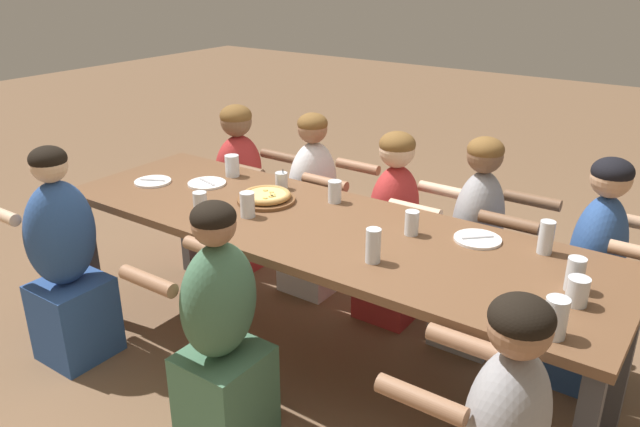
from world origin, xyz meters
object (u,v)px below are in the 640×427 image
(diner_far_right, at_px, (592,286))
(diner_far_midright, at_px, (476,255))
(drinking_glass_c, at_px, (575,276))
(drinking_glass_b, at_px, (578,291))
(diner_near_left, at_px, (66,267))
(empty_plate_a, at_px, (153,182))
(empty_plate_c, at_px, (478,239))
(diner_far_midleft, at_px, (313,213))
(drinking_glass_f, at_px, (546,239))
(drinking_glass_e, at_px, (232,167))
(drinking_glass_j, at_px, (555,319))
(drinking_glass_h, at_px, (335,193))
(pizza_board_main, at_px, (266,197))
(diner_far_left, at_px, (240,194))
(empty_plate_b, at_px, (207,183))
(diner_near_center, at_px, (221,339))
(diner_far_center, at_px, (394,235))
(drinking_glass_a, at_px, (373,247))
(drinking_glass_g, at_px, (248,206))
(drinking_glass_d, at_px, (200,204))
(cocktail_glass_blue, at_px, (281,182))
(drinking_glass_i, at_px, (412,224))

(diner_far_right, bearing_deg, diner_far_midright, -90.00)
(drinking_glass_c, distance_m, diner_far_midright, 0.93)
(drinking_glass_c, relative_size, diner_far_midright, 0.11)
(drinking_glass_b, distance_m, diner_near_left, 2.35)
(empty_plate_a, distance_m, empty_plate_c, 1.78)
(diner_far_midleft, height_order, diner_near_left, diner_near_left)
(diner_far_midright, bearing_deg, drinking_glass_f, 49.30)
(drinking_glass_b, bearing_deg, drinking_glass_e, 169.98)
(drinking_glass_c, height_order, drinking_glass_j, drinking_glass_j)
(drinking_glass_h, bearing_deg, empty_plate_a, -161.39)
(pizza_board_main, relative_size, diner_far_left, 0.27)
(diner_far_left, relative_size, diner_near_left, 0.96)
(empty_plate_a, distance_m, diner_far_midleft, 0.96)
(drinking_glass_h, bearing_deg, empty_plate_b, -165.86)
(drinking_glass_c, height_order, diner_far_midleft, diner_far_midleft)
(drinking_glass_h, xyz_separation_m, drinking_glass_j, (1.26, -0.60, 0.01))
(diner_far_midright, bearing_deg, diner_far_left, -90.00)
(diner_near_center, xyz_separation_m, diner_far_midleft, (-0.46, 1.30, 0.01))
(diner_far_center, relative_size, diner_near_center, 1.00)
(empty_plate_c, height_order, drinking_glass_a, drinking_glass_a)
(pizza_board_main, height_order, drinking_glass_g, drinking_glass_g)
(drinking_glass_g, xyz_separation_m, drinking_glass_h, (0.23, 0.40, -0.00))
(drinking_glass_f, height_order, diner_far_midleft, diner_far_midleft)
(drinking_glass_d, bearing_deg, diner_near_left, -144.67)
(drinking_glass_j, relative_size, diner_near_left, 0.12)
(drinking_glass_g, xyz_separation_m, diner_far_midleft, (-0.17, 0.78, -0.34))
(drinking_glass_d, relative_size, drinking_glass_g, 0.97)
(drinking_glass_j, height_order, diner_far_center, diner_far_center)
(drinking_glass_d, distance_m, drinking_glass_e, 0.59)
(pizza_board_main, relative_size, drinking_glass_b, 2.82)
(drinking_glass_g, distance_m, diner_far_center, 0.93)
(diner_far_left, bearing_deg, diner_far_center, 90.00)
(cocktail_glass_blue, relative_size, drinking_glass_d, 0.96)
(drinking_glass_f, relative_size, diner_far_midright, 0.13)
(drinking_glass_a, relative_size, diner_far_left, 0.13)
(diner_far_midleft, bearing_deg, pizza_board_main, 11.76)
(empty_plate_c, bearing_deg, drinking_glass_a, -121.49)
(drinking_glass_d, distance_m, drinking_glass_f, 1.57)
(drinking_glass_d, xyz_separation_m, drinking_glass_g, (0.19, 0.12, -0.01))
(drinking_glass_b, xyz_separation_m, drinking_glass_d, (-1.69, -0.17, 0.01))
(pizza_board_main, bearing_deg, drinking_glass_j, -14.48)
(drinking_glass_b, bearing_deg, diner_far_midleft, 156.66)
(cocktail_glass_blue, xyz_separation_m, diner_near_center, (0.40, -0.92, -0.34))
(pizza_board_main, bearing_deg, drinking_glass_i, 4.49)
(diner_far_center, height_order, diner_far_midleft, diner_far_midleft)
(drinking_glass_e, height_order, diner_far_midleft, diner_far_midleft)
(drinking_glass_e, bearing_deg, drinking_glass_g, -40.75)
(drinking_glass_h, bearing_deg, diner_near_center, -86.44)
(drinking_glass_c, bearing_deg, diner_far_center, 150.27)
(pizza_board_main, xyz_separation_m, drinking_glass_a, (0.79, -0.27, 0.04))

